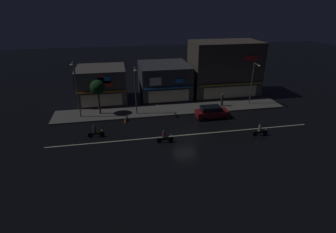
{
  "coord_description": "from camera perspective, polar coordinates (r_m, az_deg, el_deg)",
  "views": [
    {
      "loc": [
        -7.16,
        -26.51,
        14.26
      ],
      "look_at": [
        -1.4,
        3.67,
        0.91
      ],
      "focal_mm": 28.17,
      "sensor_mm": 36.0,
      "label": 1
    }
  ],
  "objects": [
    {
      "name": "traffic_cone",
      "position": [
        34.46,
        -9.22,
        -0.79
      ],
      "size": [
        0.36,
        0.36,
        0.55
      ],
      "primitive_type": "cone",
      "color": "orange",
      "rests_on": "ground"
    },
    {
      "name": "parked_car_near_kerb",
      "position": [
        35.47,
        9.39,
        0.97
      ],
      "size": [
        4.3,
        1.98,
        1.67
      ],
      "color": "maroon",
      "rests_on": "ground"
    },
    {
      "name": "motorcycle_opposite_lane",
      "position": [
        31.29,
        -15.43,
        -3.25
      ],
      "size": [
        1.9,
        0.6,
        1.52
      ],
      "rotation": [
        0.0,
        0.0,
        0.07
      ],
      "color": "black",
      "rests_on": "ground"
    },
    {
      "name": "streetlamp_east",
      "position": [
        40.68,
        17.94,
        7.55
      ],
      "size": [
        0.44,
        1.64,
        6.23
      ],
      "color": "#47494C",
      "rests_on": "sidewalk_far"
    },
    {
      "name": "pedestrian_on_sidewalk",
      "position": [
        39.64,
        11.64,
        3.51
      ],
      "size": [
        0.33,
        0.33,
        1.93
      ],
      "rotation": [
        0.0,
        0.0,
        4.56
      ],
      "color": "#232328",
      "rests_on": "sidewalk_far"
    },
    {
      "name": "motorcycle_following",
      "position": [
        32.3,
        19.31,
        -2.9
      ],
      "size": [
        1.9,
        0.6,
        1.52
      ],
      "rotation": [
        0.0,
        0.0,
        3.23
      ],
      "color": "black",
      "rests_on": "ground"
    },
    {
      "name": "sidewalk_far",
      "position": [
        38.08,
        0.82,
        1.6
      ],
      "size": [
        32.74,
        4.49,
        0.14
      ],
      "primitive_type": "cube",
      "color": "#5B5954",
      "rests_on": "ground"
    },
    {
      "name": "street_tree",
      "position": [
        36.4,
        -15.0,
        6.04
      ],
      "size": [
        2.01,
        2.01,
        4.76
      ],
      "color": "#473323",
      "rests_on": "sidewalk_far"
    },
    {
      "name": "storefront_left_block",
      "position": [
        41.98,
        -14.11,
        6.71
      ],
      "size": [
        7.22,
        6.98,
        5.3
      ],
      "color": "#56514C",
      "rests_on": "ground"
    },
    {
      "name": "lane_divider_stripe",
      "position": [
        30.94,
        3.83,
        -4.01
      ],
      "size": [
        31.11,
        0.16,
        0.01
      ],
      "primitive_type": "cube",
      "color": "beige",
      "rests_on": "ground"
    },
    {
      "name": "streetlamp_west",
      "position": [
        35.63,
        -19.22,
        6.32
      ],
      "size": [
        0.44,
        1.64,
        7.5
      ],
      "color": "#47494C",
      "rests_on": "sidewalk_far"
    },
    {
      "name": "streetlamp_mid",
      "position": [
        35.18,
        -7.04,
        6.39
      ],
      "size": [
        0.44,
        1.64,
        6.52
      ],
      "color": "#47494C",
      "rests_on": "sidewalk_far"
    },
    {
      "name": "storefront_right_block",
      "position": [
        44.63,
        12.05,
        10.11
      ],
      "size": [
        10.85,
        6.57,
        8.66
      ],
      "color": "#4C443A",
      "rests_on": "ground"
    },
    {
      "name": "storefront_center_block",
      "position": [
        43.17,
        -0.87,
        7.86
      ],
      "size": [
        7.73,
        8.37,
        5.28
      ],
      "color": "#383A3F",
      "rests_on": "ground"
    },
    {
      "name": "motorcycle_lead",
      "position": [
        29.03,
        -0.71,
        -4.52
      ],
      "size": [
        1.9,
        0.6,
        1.52
      ],
      "rotation": [
        0.0,
        0.0,
        3.02
      ],
      "color": "black",
      "rests_on": "ground"
    },
    {
      "name": "ground_plane",
      "position": [
        30.94,
        3.83,
        -4.02
      ],
      "size": [
        140.0,
        140.0,
        0.0
      ],
      "primitive_type": "plane",
      "color": "black"
    }
  ]
}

